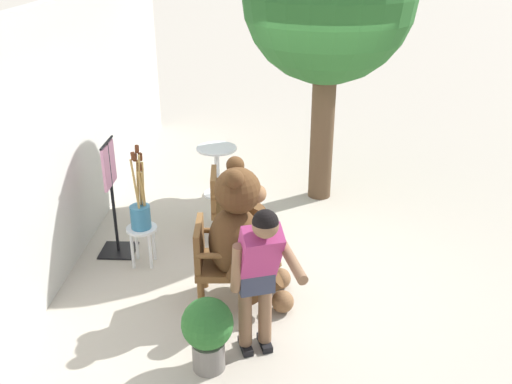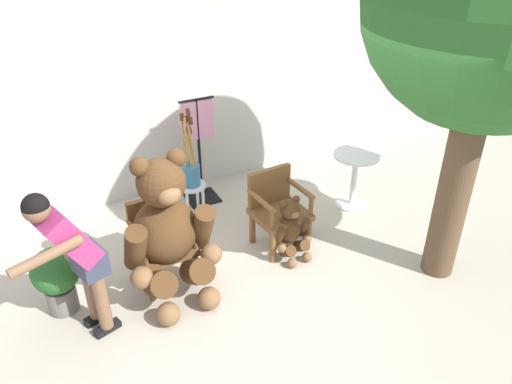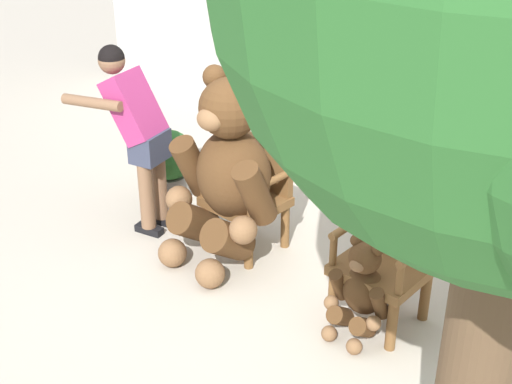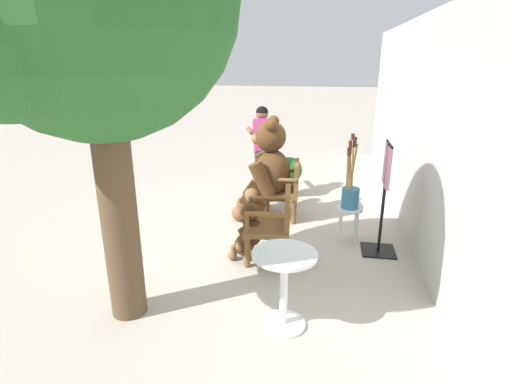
{
  "view_description": "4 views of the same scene",
  "coord_description": "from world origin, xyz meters",
  "px_view_note": "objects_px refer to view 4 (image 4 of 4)",
  "views": [
    {
      "loc": [
        -5.5,
        0.04,
        3.41
      ],
      "look_at": [
        0.02,
        0.27,
        0.9
      ],
      "focal_mm": 40.0,
      "sensor_mm": 36.0,
      "label": 1
    },
    {
      "loc": [
        -1.63,
        -3.37,
        3.38
      ],
      "look_at": [
        0.34,
        0.54,
        0.79
      ],
      "focal_mm": 35.0,
      "sensor_mm": 36.0,
      "label": 2
    },
    {
      "loc": [
        2.92,
        -2.75,
        3.02
      ],
      "look_at": [
        -0.01,
        0.06,
        0.92
      ],
      "focal_mm": 50.0,
      "sensor_mm": 36.0,
      "label": 3
    },
    {
      "loc": [
        4.89,
        1.18,
        2.27
      ],
      "look_at": [
        0.1,
        0.34,
        0.63
      ],
      "focal_mm": 28.0,
      "sensor_mm": 36.0,
      "label": 4
    }
  ],
  "objects_px": {
    "person_visitor": "(264,145)",
    "potted_plant": "(289,174)",
    "teddy_bear_large": "(267,170)",
    "teddy_bear_small": "(249,230)",
    "white_stool": "(349,215)",
    "wooden_chair_right": "(273,223)",
    "brush_bucket": "(350,192)",
    "clothing_display_stand": "(384,196)",
    "wooden_chair_left": "(285,188)",
    "round_side_table": "(284,281)",
    "patio_tree": "(80,3)"
  },
  "relations": [
    {
      "from": "wooden_chair_right",
      "to": "brush_bucket",
      "type": "xyz_separation_m",
      "value": [
        -0.66,
        0.9,
        0.21
      ]
    },
    {
      "from": "wooden_chair_right",
      "to": "round_side_table",
      "type": "distance_m",
      "value": 1.26
    },
    {
      "from": "teddy_bear_large",
      "to": "teddy_bear_small",
      "type": "bearing_deg",
      "value": -0.8
    },
    {
      "from": "brush_bucket",
      "to": "potted_plant",
      "type": "xyz_separation_m",
      "value": [
        -1.66,
        -0.92,
        -0.28
      ]
    },
    {
      "from": "white_stool",
      "to": "round_side_table",
      "type": "bearing_deg",
      "value": -18.57
    },
    {
      "from": "brush_bucket",
      "to": "clothing_display_stand",
      "type": "relative_size",
      "value": 0.7
    },
    {
      "from": "wooden_chair_left",
      "to": "teddy_bear_small",
      "type": "height_order",
      "value": "wooden_chair_left"
    },
    {
      "from": "wooden_chair_right",
      "to": "teddy_bear_small",
      "type": "bearing_deg",
      "value": -88.34
    },
    {
      "from": "wooden_chair_left",
      "to": "wooden_chair_right",
      "type": "xyz_separation_m",
      "value": [
        1.31,
        -0.0,
        0.0
      ]
    },
    {
      "from": "teddy_bear_large",
      "to": "patio_tree",
      "type": "height_order",
      "value": "patio_tree"
    },
    {
      "from": "white_stool",
      "to": "teddy_bear_small",
      "type": "bearing_deg",
      "value": -60.54
    },
    {
      "from": "brush_bucket",
      "to": "round_side_table",
      "type": "distance_m",
      "value": 2.01
    },
    {
      "from": "wooden_chair_right",
      "to": "clothing_display_stand",
      "type": "xyz_separation_m",
      "value": [
        -0.41,
        1.27,
        0.26
      ]
    },
    {
      "from": "person_visitor",
      "to": "round_side_table",
      "type": "xyz_separation_m",
      "value": [
        3.39,
        0.71,
        -0.46
      ]
    },
    {
      "from": "person_visitor",
      "to": "white_stool",
      "type": "relative_size",
      "value": 3.31
    },
    {
      "from": "person_visitor",
      "to": "clothing_display_stand",
      "type": "distance_m",
      "value": 2.46
    },
    {
      "from": "wooden_chair_left",
      "to": "round_side_table",
      "type": "height_order",
      "value": "wooden_chair_left"
    },
    {
      "from": "teddy_bear_large",
      "to": "teddy_bear_small",
      "type": "distance_m",
      "value": 1.37
    },
    {
      "from": "wooden_chair_right",
      "to": "teddy_bear_small",
      "type": "height_order",
      "value": "wooden_chair_right"
    },
    {
      "from": "teddy_bear_small",
      "to": "round_side_table",
      "type": "xyz_separation_m",
      "value": [
        1.23,
        0.55,
        0.1
      ]
    },
    {
      "from": "wooden_chair_left",
      "to": "white_stool",
      "type": "relative_size",
      "value": 1.87
    },
    {
      "from": "brush_bucket",
      "to": "clothing_display_stand",
      "type": "bearing_deg",
      "value": 55.67
    },
    {
      "from": "person_visitor",
      "to": "white_stool",
      "type": "distance_m",
      "value": 2.09
    },
    {
      "from": "clothing_display_stand",
      "to": "brush_bucket",
      "type": "bearing_deg",
      "value": -124.33
    },
    {
      "from": "brush_bucket",
      "to": "wooden_chair_right",
      "type": "bearing_deg",
      "value": -53.64
    },
    {
      "from": "teddy_bear_large",
      "to": "brush_bucket",
      "type": "relative_size",
      "value": 1.56
    },
    {
      "from": "patio_tree",
      "to": "clothing_display_stand",
      "type": "xyz_separation_m",
      "value": [
        -1.77,
        2.51,
        -1.93
      ]
    },
    {
      "from": "teddy_bear_small",
      "to": "wooden_chair_right",
      "type": "bearing_deg",
      "value": 91.66
    },
    {
      "from": "wooden_chair_left",
      "to": "brush_bucket",
      "type": "distance_m",
      "value": 1.13
    },
    {
      "from": "wooden_chair_right",
      "to": "potted_plant",
      "type": "bearing_deg",
      "value": -179.33
    },
    {
      "from": "wooden_chair_right",
      "to": "teddy_bear_large",
      "type": "distance_m",
      "value": 1.36
    },
    {
      "from": "wooden_chair_left",
      "to": "person_visitor",
      "type": "distance_m",
      "value": 1.05
    },
    {
      "from": "potted_plant",
      "to": "wooden_chair_left",
      "type": "bearing_deg",
      "value": 1.55
    },
    {
      "from": "wooden_chair_right",
      "to": "patio_tree",
      "type": "relative_size",
      "value": 0.23
    },
    {
      "from": "potted_plant",
      "to": "teddy_bear_large",
      "type": "bearing_deg",
      "value": -13.01
    },
    {
      "from": "wooden_chair_right",
      "to": "potted_plant",
      "type": "xyz_separation_m",
      "value": [
        -2.32,
        -0.03,
        -0.07
      ]
    },
    {
      "from": "clothing_display_stand",
      "to": "patio_tree",
      "type": "bearing_deg",
      "value": -54.72
    },
    {
      "from": "teddy_bear_large",
      "to": "wooden_chair_left",
      "type": "bearing_deg",
      "value": 91.62
    },
    {
      "from": "patio_tree",
      "to": "clothing_display_stand",
      "type": "relative_size",
      "value": 2.79
    },
    {
      "from": "round_side_table",
      "to": "clothing_display_stand",
      "type": "distance_m",
      "value": 1.94
    },
    {
      "from": "teddy_bear_large",
      "to": "patio_tree",
      "type": "distance_m",
      "value": 3.43
    },
    {
      "from": "potted_plant",
      "to": "white_stool",
      "type": "bearing_deg",
      "value": 29.2
    },
    {
      "from": "teddy_bear_large",
      "to": "person_visitor",
      "type": "height_order",
      "value": "person_visitor"
    },
    {
      "from": "white_stool",
      "to": "clothing_display_stand",
      "type": "height_order",
      "value": "clothing_display_stand"
    },
    {
      "from": "wooden_chair_left",
      "to": "potted_plant",
      "type": "height_order",
      "value": "wooden_chair_left"
    },
    {
      "from": "wooden_chair_right",
      "to": "round_side_table",
      "type": "xyz_separation_m",
      "value": [
        1.23,
        0.27,
        -0.01
      ]
    },
    {
      "from": "wooden_chair_left",
      "to": "clothing_display_stand",
      "type": "distance_m",
      "value": 1.58
    },
    {
      "from": "wooden_chair_left",
      "to": "clothing_display_stand",
      "type": "bearing_deg",
      "value": 54.42
    },
    {
      "from": "person_visitor",
      "to": "potted_plant",
      "type": "height_order",
      "value": "person_visitor"
    },
    {
      "from": "white_stool",
      "to": "patio_tree",
      "type": "height_order",
      "value": "patio_tree"
    }
  ]
}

